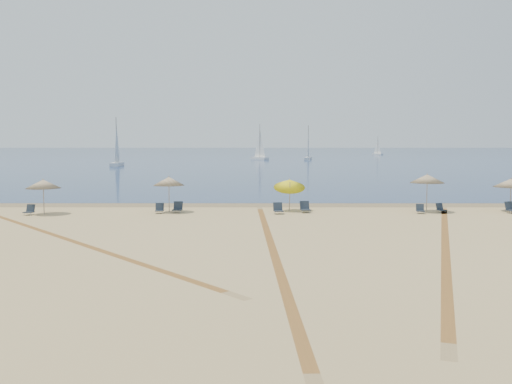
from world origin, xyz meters
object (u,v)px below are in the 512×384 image
(chair_4, at_px, (178,208))
(sailboat_2, at_px, (378,149))
(umbrella_2, at_px, (169,181))
(umbrella_3, at_px, (289,184))
(chair_5, at_px, (278,209))
(sailboat_3, at_px, (260,149))
(umbrella_5, at_px, (511,183))
(chair_3, at_px, (160,209))
(sailboat_0, at_px, (308,149))
(sailboat_1, at_px, (117,151))
(chair_8, at_px, (441,208))
(umbrella_4, at_px, (427,179))
(chair_7, at_px, (420,209))
(umbrella_1, at_px, (43,184))
(chair_9, at_px, (511,208))
(chair_6, at_px, (305,208))
(chair_2, at_px, (30,210))

(chair_4, xyz_separation_m, sailboat_2, (47.82, 161.05, 1.73))
(umbrella_2, height_order, umbrella_3, umbrella_3)
(chair_5, bearing_deg, sailboat_3, 82.83)
(umbrella_5, distance_m, chair_3, 22.99)
(sailboat_2, bearing_deg, sailboat_0, -148.39)
(chair_4, relative_size, sailboat_1, 0.08)
(umbrella_2, bearing_deg, chair_5, -7.10)
(umbrella_2, distance_m, sailboat_2, 167.90)
(chair_4, distance_m, chair_8, 17.05)
(umbrella_4, bearing_deg, chair_3, -177.33)
(umbrella_4, distance_m, chair_7, 2.21)
(umbrella_2, bearing_deg, sailboat_1, 106.68)
(chair_3, relative_size, sailboat_0, 0.08)
(umbrella_3, bearing_deg, umbrella_1, -173.84)
(umbrella_1, xyz_separation_m, sailboat_2, (56.18, 161.82, 0.13))
(chair_3, xyz_separation_m, chair_5, (7.60, -0.28, 0.03))
(chair_4, bearing_deg, chair_9, 3.89)
(umbrella_1, xyz_separation_m, chair_8, (25.42, 0.87, -1.65))
(umbrella_1, distance_m, umbrella_5, 30.20)
(umbrella_4, xyz_separation_m, chair_9, (5.17, -0.78, -1.84))
(umbrella_3, relative_size, chair_8, 3.40)
(umbrella_5, height_order, sailboat_0, sailboat_0)
(chair_7, bearing_deg, chair_8, 27.62)
(umbrella_5, bearing_deg, sailboat_3, 98.43)
(umbrella_4, relative_size, sailboat_1, 0.27)
(umbrella_3, distance_m, chair_3, 8.62)
(chair_6, distance_m, sailboat_3, 108.00)
(umbrella_3, xyz_separation_m, umbrella_4, (8.97, -0.43, 0.35))
(chair_4, xyz_separation_m, chair_7, (15.57, -0.42, -0.05))
(chair_2, height_order, chair_4, chair_4)
(chair_2, height_order, sailboat_2, sailboat_2)
(chair_3, distance_m, sailboat_0, 109.73)
(umbrella_5, bearing_deg, umbrella_1, -177.31)
(sailboat_0, height_order, sailboat_3, sailboat_3)
(umbrella_3, relative_size, chair_5, 3.20)
(sailboat_2, bearing_deg, chair_2, -138.85)
(chair_6, bearing_deg, sailboat_2, 68.51)
(chair_8, height_order, chair_9, chair_9)
(umbrella_5, bearing_deg, umbrella_3, 178.94)
(umbrella_1, distance_m, chair_3, 7.44)
(umbrella_1, xyz_separation_m, sailboat_0, (26.72, 108.41, 0.75))
(sailboat_3, bearing_deg, chair_7, -119.50)
(umbrella_2, bearing_deg, sailboat_2, 73.24)
(umbrella_4, relative_size, chair_4, 3.42)
(umbrella_2, relative_size, chair_9, 2.74)
(umbrella_1, distance_m, chair_7, 23.99)
(chair_7, relative_size, chair_9, 0.75)
(umbrella_4, relative_size, sailboat_3, 0.28)
(umbrella_2, distance_m, umbrella_5, 22.40)
(umbrella_5, relative_size, chair_9, 2.61)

